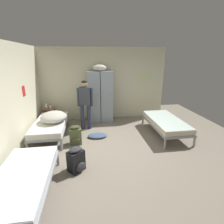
{
  "coord_description": "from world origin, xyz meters",
  "views": [
    {
      "loc": [
        -0.63,
        -4.03,
        2.33
      ],
      "look_at": [
        0.0,
        0.25,
        0.95
      ],
      "focal_mm": 27.84,
      "sensor_mm": 36.0,
      "label": 1
    }
  ],
  "objects": [
    {
      "name": "shelf_unit",
      "position": [
        -2.01,
        2.19,
        0.35
      ],
      "size": [
        0.38,
        0.3,
        0.57
      ],
      "color": "brown",
      "rests_on": "ground_plane"
    },
    {
      "name": "bed_left_rear",
      "position": [
        -1.76,
        1.04,
        0.38
      ],
      "size": [
        0.9,
        1.9,
        0.49
      ],
      "color": "gray",
      "rests_on": "ground_plane"
    },
    {
      "name": "lotion_bottle",
      "position": [
        -1.94,
        2.15,
        0.64
      ],
      "size": [
        0.05,
        0.05,
        0.15
      ],
      "color": "white",
      "rests_on": "shelf_unit"
    },
    {
      "name": "person_traveler",
      "position": [
        -0.7,
        1.5,
        0.98
      ],
      "size": [
        0.51,
        0.26,
        1.63
      ],
      "color": "#2D334C",
      "rests_on": "ground_plane"
    },
    {
      "name": "bed_left_front",
      "position": [
        -1.76,
        -1.44,
        0.38
      ],
      "size": [
        0.9,
        1.9,
        0.49
      ],
      "color": "gray",
      "rests_on": "ground_plane"
    },
    {
      "name": "water_bottle",
      "position": [
        -2.09,
        2.21,
        0.67
      ],
      "size": [
        0.07,
        0.07,
        0.22
      ],
      "color": "white",
      "rests_on": "shelf_unit"
    },
    {
      "name": "locker_bank",
      "position": [
        -0.16,
        2.21,
        0.97
      ],
      "size": [
        0.9,
        0.55,
        2.07
      ],
      "color": "#8C99A3",
      "rests_on": "ground_plane"
    },
    {
      "name": "clothes_pile_denim",
      "position": [
        -0.36,
        0.79,
        0.05
      ],
      "size": [
        0.58,
        0.39,
        0.09
      ],
      "color": "#42567A",
      "rests_on": "ground_plane"
    },
    {
      "name": "ground_plane",
      "position": [
        0.0,
        0.0,
        0.0
      ],
      "size": [
        7.96,
        7.96,
        0.0
      ],
      "primitive_type": "plane",
      "color": "gray"
    },
    {
      "name": "backpack_olive",
      "position": [
        -1.0,
        0.43,
        0.26
      ],
      "size": [
        0.35,
        0.36,
        0.55
      ],
      "color": "#566038",
      "rests_on": "ground_plane"
    },
    {
      "name": "bed_right",
      "position": [
        1.76,
        0.72,
        0.38
      ],
      "size": [
        0.9,
        1.9,
        0.49
      ],
      "color": "gray",
      "rests_on": "ground_plane"
    },
    {
      "name": "room_backdrop",
      "position": [
        -1.2,
        1.23,
        1.34
      ],
      "size": [
        4.74,
        5.04,
        2.67
      ],
      "color": "beige",
      "rests_on": "ground_plane"
    },
    {
      "name": "backpack_black",
      "position": [
        -0.91,
        -0.78,
        0.26
      ],
      "size": [
        0.42,
        0.42,
        0.55
      ],
      "color": "black",
      "rests_on": "ground_plane"
    },
    {
      "name": "bedding_heap",
      "position": [
        -1.63,
        1.01,
        0.64
      ],
      "size": [
        0.75,
        0.82,
        0.3
      ],
      "color": "#B7B2A8",
      "rests_on": "bed_left_rear"
    }
  ]
}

